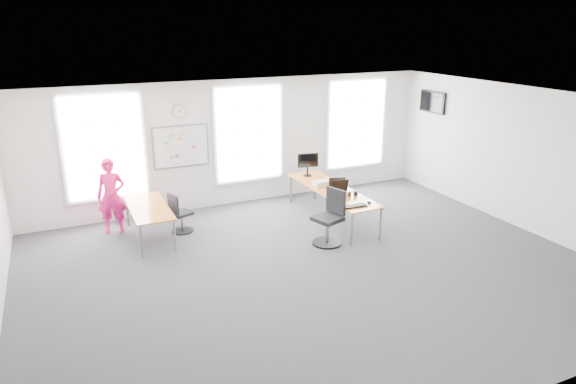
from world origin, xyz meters
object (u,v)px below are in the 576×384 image
person (111,196)px  headphones (352,194)px  desk_left (149,209)px  keyboard (355,206)px  desk_right (332,191)px  chair_right (330,220)px  monitor (308,163)px  chair_left (179,215)px

person → headphones: size_ratio=8.05×
desk_left → keyboard: size_ratio=3.89×
desk_right → desk_left: bearing=170.6°
desk_right → chair_right: bearing=-121.0°
keyboard → desk_left: bearing=162.8°
desk_right → headphones: (0.14, -0.63, 0.10)m
monitor → chair_right: bearing=-93.8°
chair_right → keyboard: chair_right is taller
headphones → chair_right: bearing=-166.8°
desk_right → person: 4.71m
chair_left → monitor: size_ratio=1.55×
desk_right → chair_left: (-3.27, 0.69, -0.30)m
chair_left → person: 1.45m
person → chair_right: bearing=-14.9°
desk_left → chair_left: 0.67m
desk_right → chair_left: bearing=168.1°
monitor → chair_left: bearing=-160.3°
chair_right → desk_left: bearing=-136.6°
person → desk_left: bearing=-28.0°
person → monitor: 4.50m
chair_left → headphones: bearing=-129.5°
desk_right → keyboard: bearing=-96.7°
desk_left → chair_right: chair_right is taller
chair_right → chair_left: 3.17m
desk_left → monitor: 3.92m
headphones → monitor: 1.78m
chair_right → chair_left: chair_right is taller
keyboard → chair_left: bearing=157.8°
desk_left → chair_left: bearing=4.2°
desk_right → headphones: headphones is taller
desk_left → headphones: 4.23m
desk_left → person: person is taller
keyboard → monitor: 2.34m
desk_left → monitor: bearing=7.1°
desk_left → person: 0.91m
keyboard → monitor: bearing=96.2°
chair_left → keyboard: size_ratio=1.79×
desk_right → desk_left: 3.95m
chair_left → person: (-1.25, 0.58, 0.43)m
desk_right → monitor: monitor is taller
keyboard → headphones: size_ratio=2.41×
chair_left → headphones: (3.41, -1.32, 0.40)m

